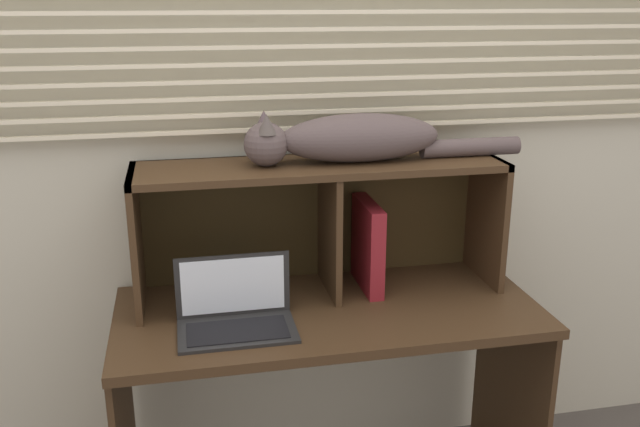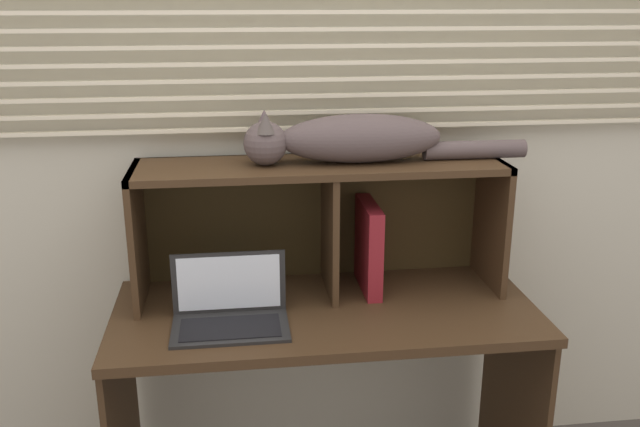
# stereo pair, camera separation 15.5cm
# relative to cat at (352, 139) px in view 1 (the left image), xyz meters

# --- Properties ---
(back_panel_with_blinds) EXTENTS (4.40, 0.08, 2.50)m
(back_panel_with_blinds) POSITION_rel_cat_xyz_m (-0.10, 0.19, 0.05)
(back_panel_with_blinds) COLOR beige
(back_panel_with_blinds) RESTS_ON ground
(desk) EXTENTS (1.29, 0.57, 0.72)m
(desk) POSITION_rel_cat_xyz_m (-0.10, -0.13, -0.64)
(desk) COLOR #3E2A18
(desk) RESTS_ON ground
(hutch_shelf_unit) EXTENTS (1.14, 0.29, 0.42)m
(hutch_shelf_unit) POSITION_rel_cat_xyz_m (-0.09, 0.03, -0.20)
(hutch_shelf_unit) COLOR #3E2A18
(hutch_shelf_unit) RESTS_ON desk
(cat) EXTENTS (0.88, 0.16, 0.16)m
(cat) POSITION_rel_cat_xyz_m (0.00, 0.00, 0.00)
(cat) COLOR #534645
(cat) RESTS_ON hutch_shelf_unit
(laptop) EXTENTS (0.33, 0.20, 0.20)m
(laptop) POSITION_rel_cat_xyz_m (-0.39, -0.20, -0.45)
(laptop) COLOR black
(laptop) RESTS_ON desk
(binder_upright) EXTENTS (0.05, 0.24, 0.29)m
(binder_upright) POSITION_rel_cat_xyz_m (0.06, 0.00, -0.35)
(binder_upright) COLOR maroon
(binder_upright) RESTS_ON desk
(book_stack) EXTENTS (0.19, 0.24, 0.05)m
(book_stack) POSITION_rel_cat_xyz_m (-0.37, 0.00, -0.47)
(book_stack) COLOR #2E4E78
(book_stack) RESTS_ON desk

